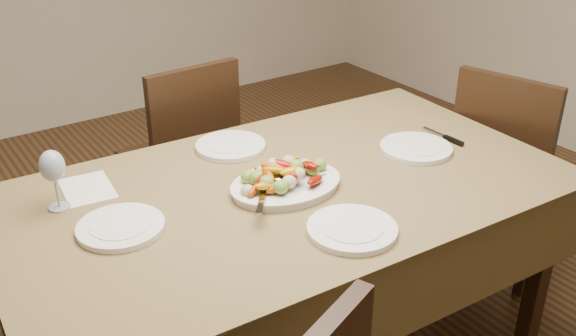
{
  "coord_description": "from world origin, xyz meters",
  "views": [
    {
      "loc": [
        -1.1,
        -1.27,
        1.75
      ],
      "look_at": [
        -0.06,
        0.24,
        0.82
      ],
      "focal_mm": 40.0,
      "sensor_mm": 36.0,
      "label": 1
    }
  ],
  "objects_px": {
    "chair_right": "(513,170)",
    "plate_left": "(121,227)",
    "plate_near": "(352,229)",
    "wine_glass": "(54,178)",
    "plate_far": "(231,146)",
    "dining_table": "(288,280)",
    "serving_platter": "(286,186)",
    "chair_far": "(178,158)",
    "plate_right": "(416,148)"
  },
  "relations": [
    {
      "from": "chair_right",
      "to": "plate_left",
      "type": "xyz_separation_m",
      "value": [
        -1.74,
        0.07,
        0.29
      ]
    },
    {
      "from": "plate_near",
      "to": "wine_glass",
      "type": "bearing_deg",
      "value": 136.42
    },
    {
      "from": "plate_left",
      "to": "plate_far",
      "type": "relative_size",
      "value": 0.99
    },
    {
      "from": "dining_table",
      "to": "chair_right",
      "type": "relative_size",
      "value": 1.94
    },
    {
      "from": "plate_near",
      "to": "serving_platter",
      "type": "bearing_deg",
      "value": 92.01
    },
    {
      "from": "chair_right",
      "to": "plate_far",
      "type": "bearing_deg",
      "value": 58.7
    },
    {
      "from": "chair_right",
      "to": "plate_near",
      "type": "distance_m",
      "value": 1.27
    },
    {
      "from": "serving_platter",
      "to": "plate_far",
      "type": "xyz_separation_m",
      "value": [
        0.01,
        0.37,
        -0.0
      ]
    },
    {
      "from": "serving_platter",
      "to": "plate_far",
      "type": "height_order",
      "value": "serving_platter"
    },
    {
      "from": "chair_far",
      "to": "serving_platter",
      "type": "height_order",
      "value": "chair_far"
    },
    {
      "from": "chair_right",
      "to": "plate_right",
      "type": "relative_size",
      "value": 3.67
    },
    {
      "from": "chair_far",
      "to": "plate_right",
      "type": "height_order",
      "value": "chair_far"
    },
    {
      "from": "serving_platter",
      "to": "plate_near",
      "type": "xyz_separation_m",
      "value": [
        0.01,
        -0.32,
        -0.0
      ]
    },
    {
      "from": "chair_right",
      "to": "plate_right",
      "type": "distance_m",
      "value": 0.72
    },
    {
      "from": "plate_far",
      "to": "chair_right",
      "type": "bearing_deg",
      "value": -17.12
    },
    {
      "from": "dining_table",
      "to": "chair_far",
      "type": "xyz_separation_m",
      "value": [
        0.04,
        0.93,
        0.1
      ]
    },
    {
      "from": "serving_platter",
      "to": "plate_far",
      "type": "bearing_deg",
      "value": 88.29
    },
    {
      "from": "chair_far",
      "to": "plate_near",
      "type": "relative_size",
      "value": 3.65
    },
    {
      "from": "plate_near",
      "to": "wine_glass",
      "type": "height_order",
      "value": "wine_glass"
    },
    {
      "from": "plate_left",
      "to": "plate_near",
      "type": "xyz_separation_m",
      "value": [
        0.54,
        -0.39,
        0.0
      ]
    },
    {
      "from": "dining_table",
      "to": "chair_right",
      "type": "bearing_deg",
      "value": -0.95
    },
    {
      "from": "chair_right",
      "to": "plate_far",
      "type": "relative_size",
      "value": 3.73
    },
    {
      "from": "plate_near",
      "to": "chair_right",
      "type": "bearing_deg",
      "value": 14.87
    },
    {
      "from": "dining_table",
      "to": "plate_far",
      "type": "xyz_separation_m",
      "value": [
        -0.01,
        0.35,
        0.39
      ]
    },
    {
      "from": "chair_far",
      "to": "wine_glass",
      "type": "xyz_separation_m",
      "value": [
        -0.69,
        -0.66,
        0.39
      ]
    },
    {
      "from": "chair_far",
      "to": "chair_right",
      "type": "height_order",
      "value": "same"
    },
    {
      "from": "chair_far",
      "to": "plate_left",
      "type": "height_order",
      "value": "chair_far"
    },
    {
      "from": "dining_table",
      "to": "chair_right",
      "type": "height_order",
      "value": "chair_right"
    },
    {
      "from": "plate_right",
      "to": "wine_glass",
      "type": "distance_m",
      "value": 1.23
    },
    {
      "from": "plate_right",
      "to": "dining_table",
      "type": "bearing_deg",
      "value": 174.72
    },
    {
      "from": "dining_table",
      "to": "serving_platter",
      "type": "bearing_deg",
      "value": -136.9
    },
    {
      "from": "chair_far",
      "to": "plate_near",
      "type": "bearing_deg",
      "value": 84.72
    },
    {
      "from": "serving_platter",
      "to": "dining_table",
      "type": "bearing_deg",
      "value": 43.1
    },
    {
      "from": "chair_right",
      "to": "wine_glass",
      "type": "distance_m",
      "value": 1.9
    },
    {
      "from": "chair_far",
      "to": "plate_right",
      "type": "distance_m",
      "value": 1.14
    },
    {
      "from": "dining_table",
      "to": "plate_right",
      "type": "distance_m",
      "value": 0.66
    },
    {
      "from": "chair_right",
      "to": "plate_left",
      "type": "bearing_deg",
      "value": 73.52
    },
    {
      "from": "plate_left",
      "to": "serving_platter",
      "type": "bearing_deg",
      "value": -7.76
    },
    {
      "from": "plate_right",
      "to": "plate_near",
      "type": "distance_m",
      "value": 0.61
    },
    {
      "from": "dining_table",
      "to": "wine_glass",
      "type": "distance_m",
      "value": 0.86
    },
    {
      "from": "chair_right",
      "to": "serving_platter",
      "type": "relative_size",
      "value": 2.63
    },
    {
      "from": "chair_far",
      "to": "serving_platter",
      "type": "relative_size",
      "value": 2.63
    },
    {
      "from": "serving_platter",
      "to": "plate_near",
      "type": "height_order",
      "value": "serving_platter"
    },
    {
      "from": "plate_near",
      "to": "wine_glass",
      "type": "relative_size",
      "value": 1.27
    },
    {
      "from": "plate_near",
      "to": "plate_right",
      "type": "bearing_deg",
      "value": 28.06
    },
    {
      "from": "plate_left",
      "to": "wine_glass",
      "type": "bearing_deg",
      "value": 115.18
    },
    {
      "from": "wine_glass",
      "to": "chair_far",
      "type": "bearing_deg",
      "value": 43.47
    },
    {
      "from": "plate_right",
      "to": "wine_glass",
      "type": "xyz_separation_m",
      "value": [
        -1.19,
        0.32,
        0.09
      ]
    },
    {
      "from": "chair_far",
      "to": "serving_platter",
      "type": "distance_m",
      "value": 1.0
    },
    {
      "from": "chair_far",
      "to": "plate_left",
      "type": "relative_size",
      "value": 3.78
    }
  ]
}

